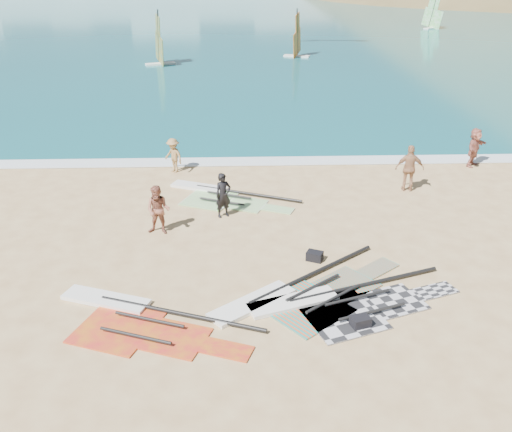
{
  "coord_description": "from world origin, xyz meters",
  "views": [
    {
      "loc": [
        -1.54,
        -13.41,
        9.03
      ],
      "look_at": [
        -0.92,
        4.0,
        1.0
      ],
      "focal_mm": 40.0,
      "sensor_mm": 36.0,
      "label": 1
    }
  ],
  "objects_px": {
    "beachgoer_left": "(158,210)",
    "beachgoer_back": "(410,168)",
    "rig_grey": "(341,303)",
    "gear_bag_far": "(315,256)",
    "gear_bag_near": "(360,322)",
    "beachgoer_right": "(474,147)",
    "rig_orange": "(298,295)",
    "beachgoer_mid": "(173,155)",
    "rig_red": "(135,318)",
    "rig_green": "(219,195)",
    "person_wetsuit": "(223,195)"
  },
  "relations": [
    {
      "from": "rig_red",
      "to": "beachgoer_right",
      "type": "height_order",
      "value": "beachgoer_right"
    },
    {
      "from": "beachgoer_back",
      "to": "beachgoer_right",
      "type": "height_order",
      "value": "beachgoer_back"
    },
    {
      "from": "rig_green",
      "to": "rig_grey",
      "type": "bearing_deg",
      "value": -42.8
    },
    {
      "from": "beachgoer_right",
      "to": "rig_red",
      "type": "bearing_deg",
      "value": 172.91
    },
    {
      "from": "rig_red",
      "to": "person_wetsuit",
      "type": "relative_size",
      "value": 3.41
    },
    {
      "from": "rig_orange",
      "to": "beachgoer_left",
      "type": "relative_size",
      "value": 3.39
    },
    {
      "from": "rig_orange",
      "to": "beachgoer_back",
      "type": "xyz_separation_m",
      "value": [
        5.4,
        7.97,
        0.93
      ]
    },
    {
      "from": "rig_green",
      "to": "gear_bag_near",
      "type": "height_order",
      "value": "gear_bag_near"
    },
    {
      "from": "gear_bag_near",
      "to": "beachgoer_back",
      "type": "distance_m",
      "value": 10.31
    },
    {
      "from": "rig_red",
      "to": "beachgoer_back",
      "type": "relative_size",
      "value": 2.98
    },
    {
      "from": "gear_bag_far",
      "to": "beachgoer_right",
      "type": "bearing_deg",
      "value": 45.77
    },
    {
      "from": "beachgoer_back",
      "to": "beachgoer_right",
      "type": "bearing_deg",
      "value": -134.47
    },
    {
      "from": "rig_orange",
      "to": "beachgoer_right",
      "type": "xyz_separation_m",
      "value": [
        9.26,
        10.89,
        0.85
      ]
    },
    {
      "from": "rig_orange",
      "to": "beachgoer_mid",
      "type": "bearing_deg",
      "value": 74.91
    },
    {
      "from": "person_wetsuit",
      "to": "beachgoer_right",
      "type": "distance_m",
      "value": 12.65
    },
    {
      "from": "beachgoer_mid",
      "to": "beachgoer_right",
      "type": "height_order",
      "value": "beachgoer_right"
    },
    {
      "from": "rig_orange",
      "to": "beachgoer_right",
      "type": "relative_size",
      "value": 3.33
    },
    {
      "from": "rig_grey",
      "to": "rig_green",
      "type": "bearing_deg",
      "value": 94.21
    },
    {
      "from": "beachgoer_mid",
      "to": "beachgoer_back",
      "type": "relative_size",
      "value": 0.8
    },
    {
      "from": "gear_bag_far",
      "to": "beachgoer_right",
      "type": "xyz_separation_m",
      "value": [
        8.52,
        8.75,
        0.75
      ]
    },
    {
      "from": "beachgoer_left",
      "to": "beachgoer_mid",
      "type": "relative_size",
      "value": 1.13
    },
    {
      "from": "gear_bag_far",
      "to": "rig_red",
      "type": "bearing_deg",
      "value": -149.65
    },
    {
      "from": "beachgoer_left",
      "to": "rig_green",
      "type": "bearing_deg",
      "value": 69.33
    },
    {
      "from": "rig_grey",
      "to": "gear_bag_far",
      "type": "bearing_deg",
      "value": 79.03
    },
    {
      "from": "rig_orange",
      "to": "gear_bag_near",
      "type": "bearing_deg",
      "value": -84.47
    },
    {
      "from": "person_wetsuit",
      "to": "rig_green",
      "type": "bearing_deg",
      "value": 69.31
    },
    {
      "from": "rig_green",
      "to": "beachgoer_left",
      "type": "relative_size",
      "value": 3.04
    },
    {
      "from": "rig_orange",
      "to": "beachgoer_right",
      "type": "height_order",
      "value": "beachgoer_right"
    },
    {
      "from": "rig_grey",
      "to": "beachgoer_right",
      "type": "distance_m",
      "value": 13.96
    },
    {
      "from": "beachgoer_mid",
      "to": "rig_red",
      "type": "bearing_deg",
      "value": -47.34
    },
    {
      "from": "rig_red",
      "to": "person_wetsuit",
      "type": "height_order",
      "value": "person_wetsuit"
    },
    {
      "from": "beachgoer_left",
      "to": "beachgoer_right",
      "type": "distance_m",
      "value": 15.25
    },
    {
      "from": "gear_bag_near",
      "to": "beachgoer_back",
      "type": "xyz_separation_m",
      "value": [
        3.92,
        9.5,
        0.82
      ]
    },
    {
      "from": "rig_grey",
      "to": "beachgoer_mid",
      "type": "height_order",
      "value": "beachgoer_mid"
    },
    {
      "from": "beachgoer_left",
      "to": "beachgoer_right",
      "type": "bearing_deg",
      "value": 36.63
    },
    {
      "from": "beachgoer_left",
      "to": "beachgoer_right",
      "type": "relative_size",
      "value": 0.98
    },
    {
      "from": "gear_bag_near",
      "to": "beachgoer_mid",
      "type": "height_order",
      "value": "beachgoer_mid"
    },
    {
      "from": "beachgoer_left",
      "to": "beachgoer_back",
      "type": "height_order",
      "value": "beachgoer_back"
    },
    {
      "from": "gear_bag_near",
      "to": "beachgoer_right",
      "type": "relative_size",
      "value": 0.27
    },
    {
      "from": "beachgoer_left",
      "to": "beachgoer_back",
      "type": "distance_m",
      "value": 10.55
    },
    {
      "from": "beachgoer_left",
      "to": "beachgoer_back",
      "type": "bearing_deg",
      "value": 31.37
    },
    {
      "from": "rig_red",
      "to": "beachgoer_right",
      "type": "distance_m",
      "value": 18.22
    },
    {
      "from": "person_wetsuit",
      "to": "beachgoer_left",
      "type": "xyz_separation_m",
      "value": [
        -2.24,
        -1.34,
        0.03
      ]
    },
    {
      "from": "rig_green",
      "to": "gear_bag_far",
      "type": "bearing_deg",
      "value": -36.62
    },
    {
      "from": "rig_red",
      "to": "beachgoer_left",
      "type": "distance_m",
      "value": 5.34
    },
    {
      "from": "rig_grey",
      "to": "rig_green",
      "type": "relative_size",
      "value": 1.16
    },
    {
      "from": "rig_red",
      "to": "rig_grey",
      "type": "bearing_deg",
      "value": 25.9
    },
    {
      "from": "rig_green",
      "to": "beachgoer_mid",
      "type": "height_order",
      "value": "beachgoer_mid"
    },
    {
      "from": "rig_orange",
      "to": "person_wetsuit",
      "type": "height_order",
      "value": "person_wetsuit"
    },
    {
      "from": "rig_orange",
      "to": "gear_bag_far",
      "type": "height_order",
      "value": "gear_bag_far"
    }
  ]
}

